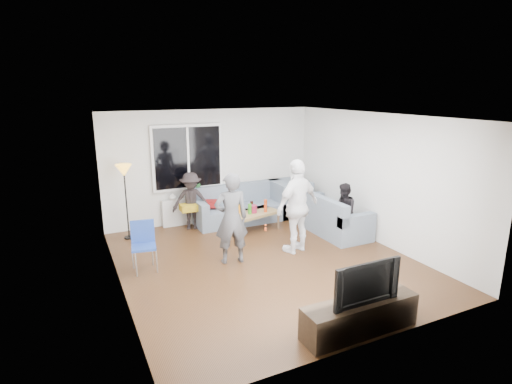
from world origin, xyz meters
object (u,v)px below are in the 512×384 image
sofa_right_section (330,212)px  coffee_table (253,221)px  television (362,281)px  sofa_back_section (243,204)px  player_left (231,218)px  floor_lamp (126,202)px  spectator_back (191,201)px  side_chair (144,247)px  spectator_right (344,211)px  player_right (297,206)px  tv_console (360,316)px

sofa_right_section → coffee_table: sofa_right_section is taller
television → sofa_back_section: bearing=84.2°
sofa_right_section → player_left: (-2.58, -0.62, 0.40)m
floor_lamp → spectator_back: bearing=0.8°
side_chair → spectator_right: size_ratio=0.74×
sofa_right_section → coffee_table: 1.70m
spectator_right → player_left: bearing=-67.3°
coffee_table → player_right: bearing=-81.6°
player_left → spectator_back: player_left is taller
sofa_right_section → player_right: bearing=118.7°
side_chair → spectator_right: 4.08m
coffee_table → floor_lamp: floor_lamp is taller
floor_lamp → spectator_right: size_ratio=1.35×
television → spectator_back: bearing=99.0°
side_chair → sofa_back_section: bearing=42.5°
tv_console → coffee_table: bearing=83.7°
tv_console → floor_lamp: bearing=114.1°
player_right → floor_lamp: bearing=-53.9°
floor_lamp → tv_console: 5.27m
coffee_table → television: television is taller
spectator_back → tv_console: (0.76, -4.80, -0.42)m
sofa_back_section → side_chair: (-2.62, -1.73, 0.01)m
floor_lamp → television: 5.24m
sofa_back_section → spectator_right: spectator_right is taller
player_left → player_right: bearing=-173.9°
side_chair → spectator_right: bearing=6.8°
coffee_table → tv_console: 4.18m
side_chair → tv_console: 3.72m
sofa_back_section → sofa_right_section: size_ratio=1.15×
sofa_right_section → floor_lamp: size_ratio=1.28×
player_left → spectator_right: player_left is taller
sofa_back_section → sofa_right_section: 2.02m
sofa_back_section → coffee_table: size_ratio=2.09×
floor_lamp → television: bearing=-65.9°
sofa_right_section → spectator_back: size_ratio=1.56×
side_chair → spectator_back: bearing=61.0°
player_left → spectator_right: (2.58, 0.15, -0.24)m
player_right → spectator_right: bearing=172.7°
sofa_right_section → player_right: player_right is taller
side_chair → player_right: (2.81, -0.37, 0.47)m
sofa_back_section → player_right: bearing=-84.8°
floor_lamp → player_right: bearing=-36.9°
spectator_right → television: 3.47m
sofa_back_section → sofa_right_section: same height
floor_lamp → spectator_back: 1.38m
spectator_back → television: bearing=-65.8°
coffee_table → television: (-0.46, -4.16, 0.52)m
player_left → coffee_table: bearing=-118.8°
sofa_right_section → player_right: size_ratio=1.11×
side_chair → floor_lamp: floor_lamp is taller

